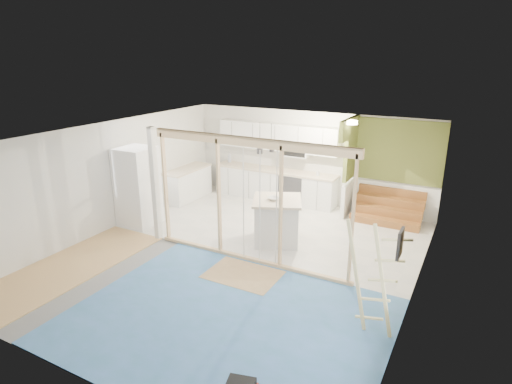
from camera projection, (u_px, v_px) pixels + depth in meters
The scene contains 16 objects.
room at pixel (236, 199), 8.60m from camera, with size 7.01×8.01×2.61m.
floor_overlays at pixel (241, 257), 9.02m from camera, with size 7.00×8.00×0.03m.
stud_frame at pixel (224, 183), 8.62m from camera, with size 4.66×0.14×2.60m.
base_cabinets at pixel (248, 185), 12.39m from camera, with size 4.45×2.24×0.93m.
upper_cabinets at pixel (279, 138), 12.01m from camera, with size 3.60×0.41×0.85m.
green_partition at pixel (379, 183), 10.85m from camera, with size 2.25×1.51×2.60m.
pot_rack at pixel (265, 146), 10.10m from camera, with size 0.52×0.52×0.72m.
sheathing_panel at pixel (392, 288), 5.36m from camera, with size 0.02×4.00×2.60m, color tan.
electrical_panel at pixel (400, 244), 5.77m from camera, with size 0.04×0.30×0.40m, color #3B3C41.
ceiling_light at pixel (351, 122), 10.10m from camera, with size 0.32×0.32×0.08m, color #FFEABF.
fridge at pixel (138, 187), 10.45m from camera, with size 0.86×0.83×1.96m.
island at pixel (277, 221), 9.58m from camera, with size 1.39×1.39×1.03m.
bowl at pixel (273, 198), 9.38m from camera, with size 0.25×0.25×0.06m, color silver.
soap_bottle_a at pixel (229, 157), 12.99m from camera, with size 0.12×0.12×0.31m, color #A8ACBB.
soap_bottle_b at pixel (318, 173), 11.55m from camera, with size 0.08×0.08×0.17m, color silver.
ladder at pixel (373, 279), 6.33m from camera, with size 0.96×0.05×1.78m.
Camera 1 is at (4.20, -6.97, 4.10)m, focal length 30.00 mm.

